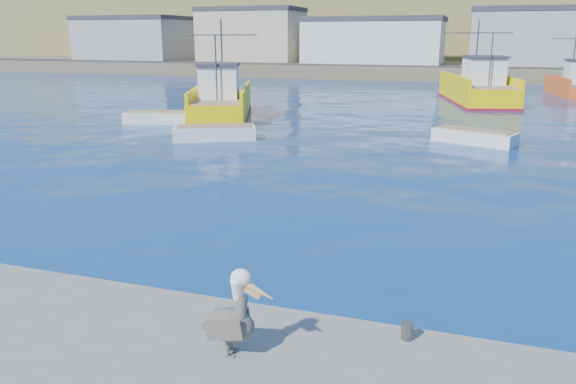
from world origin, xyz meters
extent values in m
plane|color=navy|center=(0.00, 0.00, 0.00)|extent=(260.00, 260.00, 0.00)
cylinder|color=#4C4C4C|center=(3.00, -3.40, 0.65)|extent=(0.20, 0.20, 0.30)
cube|color=brown|center=(0.00, 72.00, 0.80)|extent=(160.00, 30.00, 1.60)
cube|color=olive|center=(0.00, 98.00, 6.00)|extent=(180.00, 40.00, 14.00)
cube|color=olive|center=(0.00, 118.00, 11.00)|extent=(200.00, 40.00, 24.00)
cube|color=#2D2D2D|center=(0.00, 61.00, 1.65)|extent=(150.00, 5.00, 0.10)
cube|color=gray|center=(-48.00, 67.00, 4.60)|extent=(16.00, 10.00, 6.00)
cube|color=#333338|center=(-48.00, 67.00, 7.90)|extent=(16.32, 10.20, 0.60)
cube|color=tan|center=(-28.00, 67.00, 5.10)|extent=(14.00, 9.00, 7.00)
cube|color=#333338|center=(-28.00, 67.00, 8.90)|extent=(14.28, 9.18, 0.60)
cube|color=silver|center=(-10.00, 67.00, 4.35)|extent=(18.00, 11.00, 5.50)
cube|color=#333338|center=(-10.00, 67.00, 7.40)|extent=(18.36, 11.22, 0.60)
cube|color=gray|center=(10.00, 67.00, 4.85)|extent=(15.00, 10.00, 6.50)
cube|color=#333338|center=(10.00, 67.00, 8.40)|extent=(15.30, 10.20, 0.60)
cube|color=#F7D402|center=(-12.39, 22.68, 0.66)|extent=(6.65, 10.76, 1.33)
cube|color=#F7D402|center=(-10.88, 23.22, 1.68)|extent=(3.57, 9.48, 0.70)
cube|color=#F7D402|center=(-13.89, 22.14, 1.68)|extent=(3.57, 9.48, 0.70)
cube|color=maroon|center=(-12.39, 22.68, 0.05)|extent=(6.78, 10.97, 0.25)
cube|color=#8C7251|center=(-12.39, 22.68, 1.38)|extent=(6.26, 10.28, 0.10)
cube|color=white|center=(-11.87, 21.24, 2.43)|extent=(3.10, 3.21, 2.00)
cube|color=#333338|center=(-11.87, 21.24, 3.53)|extent=(3.37, 3.55, 0.15)
cylinder|color=#4C4C4C|center=(-12.73, 23.64, 3.83)|extent=(0.15, 0.15, 5.00)
cylinder|color=#4C4C4C|center=(-11.35, 19.80, 3.33)|extent=(0.13, 0.13, 4.00)
cylinder|color=#4C4C4C|center=(-12.73, 23.64, 5.33)|extent=(4.51, 1.68, 0.08)
cube|color=#F7D402|center=(3.76, 37.31, 0.75)|extent=(6.60, 12.15, 1.50)
cube|color=#F7D402|center=(5.57, 37.76, 1.85)|extent=(2.91, 11.04, 0.70)
cube|color=#F7D402|center=(1.94, 36.87, 1.85)|extent=(2.91, 11.04, 0.70)
cube|color=maroon|center=(3.76, 37.31, 0.05)|extent=(6.73, 12.39, 0.25)
cube|color=#8C7251|center=(3.76, 37.31, 1.55)|extent=(6.18, 11.63, 0.10)
cube|color=white|center=(4.16, 35.63, 2.60)|extent=(3.39, 3.46, 2.00)
cube|color=#333338|center=(4.16, 35.63, 3.70)|extent=(3.67, 3.85, 0.15)
cylinder|color=#4C4C4C|center=(3.48, 38.43, 4.00)|extent=(0.14, 0.14, 5.00)
cylinder|color=#4C4C4C|center=(4.57, 33.95, 3.50)|extent=(0.12, 0.12, 4.00)
cylinder|color=#4C4C4C|center=(3.48, 38.43, 5.50)|extent=(5.44, 1.40, 0.08)
cube|color=#F1551C|center=(12.07, 45.88, 0.50)|extent=(4.08, 8.07, 1.00)
cube|color=#F1551C|center=(10.73, 45.66, 1.35)|extent=(1.38, 7.49, 0.70)
cube|color=#8C7251|center=(12.07, 45.88, 1.05)|extent=(3.81, 7.73, 0.10)
cylinder|color=#4C4C4C|center=(11.95, 46.64, 3.50)|extent=(0.14, 0.14, 5.00)
cylinder|color=#4C4C4C|center=(11.95, 46.64, 5.00)|extent=(4.01, 0.72, 0.08)
cube|color=silver|center=(-14.87, 18.78, 0.27)|extent=(4.50, 2.60, 0.85)
cube|color=#8C7251|center=(-14.87, 18.78, 0.72)|extent=(4.00, 2.17, 0.09)
cube|color=silver|center=(3.83, 17.85, 0.25)|extent=(4.29, 2.83, 0.81)
cube|color=#8C7251|center=(3.83, 17.85, 0.69)|extent=(3.80, 2.39, 0.08)
cube|color=silver|center=(-9.13, 14.67, 0.27)|extent=(4.47, 3.20, 0.85)
cube|color=#8C7251|center=(-9.13, 14.67, 0.72)|extent=(3.95, 2.73, 0.09)
cylinder|color=#595451|center=(0.43, -4.80, 0.64)|extent=(0.07, 0.07, 0.27)
cube|color=#595451|center=(0.48, -4.79, 0.51)|extent=(0.15, 0.12, 0.01)
cylinder|color=#595451|center=(0.42, -4.63, 0.64)|extent=(0.07, 0.07, 0.27)
cube|color=#595451|center=(0.46, -4.62, 0.51)|extent=(0.15, 0.12, 0.01)
ellipsoid|color=#38332D|center=(0.45, -4.71, 0.99)|extent=(0.83, 0.54, 0.54)
cube|color=#38332D|center=(0.44, -4.92, 1.02)|extent=(0.61, 0.12, 0.40)
cube|color=#38332D|center=(0.40, -4.50, 1.02)|extent=(0.61, 0.12, 0.40)
cube|color=#38332D|center=(0.11, -4.74, 0.93)|extent=(0.22, 0.17, 0.11)
cylinder|color=#38332D|center=(0.63, -4.69, 1.29)|extent=(0.21, 0.30, 0.43)
cylinder|color=white|center=(0.58, -4.70, 1.61)|extent=(0.20, 0.29, 0.40)
ellipsoid|color=white|center=(0.64, -4.69, 1.80)|extent=(0.34, 0.28, 0.27)
cone|color=gold|center=(0.89, -4.66, 1.63)|extent=(0.55, 0.19, 0.37)
cube|color=tan|center=(0.79, -4.67, 1.59)|extent=(0.33, 0.08, 0.24)
camera|label=1|loc=(3.74, -11.77, 5.28)|focal=35.00mm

